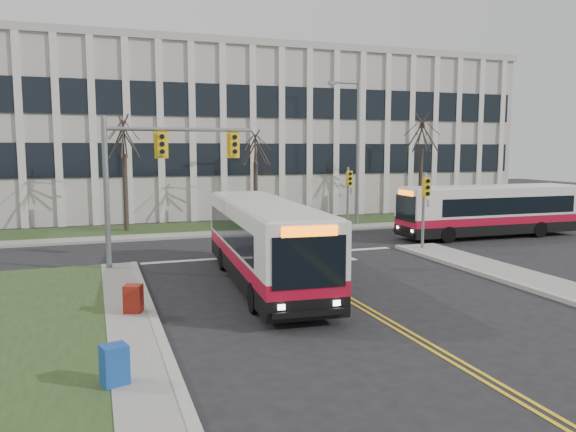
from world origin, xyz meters
The scene contains 17 objects.
ground centered at (0.00, 0.00, 0.00)m, with size 120.00×120.00×0.00m, color black.
sidewalk_west centered at (-7.00, -5.00, 0.07)m, with size 1.20×26.00×0.14m, color #9E9B93.
sidewalk_cross centered at (5.00, 15.20, 0.07)m, with size 44.00×1.60×0.14m, color #9E9B93.
building_lawn centered at (5.00, 18.00, 0.06)m, with size 44.00×5.00×0.12m, color #29421C.
office_building centered at (5.00, 30.00, 6.00)m, with size 40.00×16.00×12.00m, color #B4B0A6.
mast_arm_signal centered at (-5.62, 7.16, 4.26)m, with size 6.11×0.38×6.20m.
signal_pole_near centered at (7.20, 6.90, 2.50)m, with size 0.34×0.39×3.80m.
signal_pole_far centered at (7.20, 15.40, 2.50)m, with size 0.34×0.39×3.80m.
streetlight centered at (8.03, 16.20, 5.19)m, with size 2.15×0.25×9.20m.
directory_sign centered at (2.50, 17.50, 1.17)m, with size 1.50×0.12×2.00m.
tree_left centered at (-6.00, 18.00, 5.51)m, with size 1.80×1.80×7.70m.
tree_mid centered at (2.00, 18.20, 4.88)m, with size 1.80×1.80×6.82m.
tree_right centered at (14.00, 18.00, 5.91)m, with size 1.80×1.80×8.25m.
bus_main centered at (-2.01, 3.03, 1.47)m, with size 2.39×11.04×2.94m, color silver, non-canonical shape.
bus_cross centered at (13.05, 9.50, 1.41)m, with size 2.29×10.56×2.82m, color silver, non-canonical shape.
newspaper_box_blue centered at (-7.51, -4.70, 0.47)m, with size 0.50×0.45×0.95m, color #154196.
newspaper_box_red centered at (-6.80, 0.41, 0.47)m, with size 0.50×0.45×0.95m, color maroon.
Camera 1 is at (-7.78, -16.21, 4.89)m, focal length 35.00 mm.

